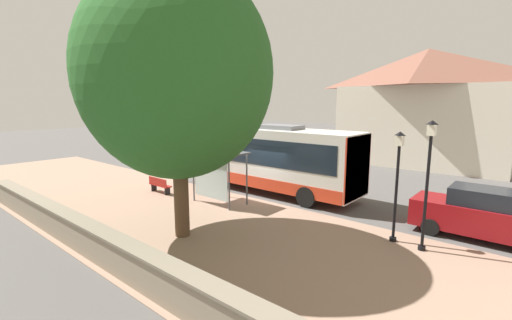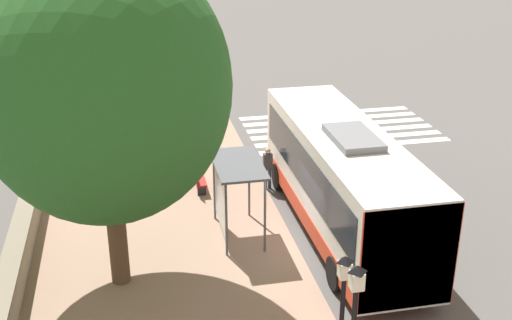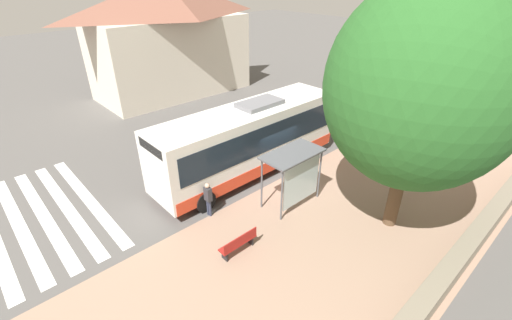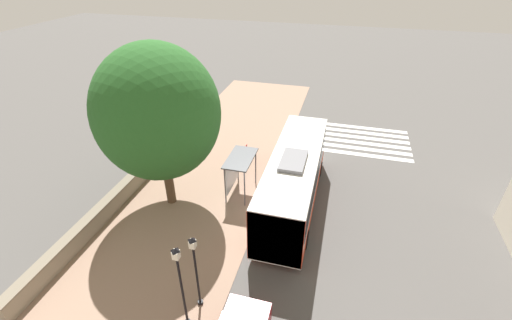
{
  "view_description": "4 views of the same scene",
  "coord_description": "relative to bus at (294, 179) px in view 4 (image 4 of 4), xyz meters",
  "views": [
    {
      "loc": [
        -13.14,
        -10.69,
        4.95
      ],
      "look_at": [
        0.85,
        1.08,
        1.86
      ],
      "focal_mm": 24.0,
      "sensor_mm": 36.0,
      "label": 1
    },
    {
      "loc": [
        -5.01,
        -17.24,
        10.56
      ],
      "look_at": [
        -0.66,
        3.4,
        1.75
      ],
      "focal_mm": 45.0,
      "sensor_mm": 36.0,
      "label": 2
    },
    {
      "loc": [
        -10.17,
        11.23,
        9.51
      ],
      "look_at": [
        0.77,
        1.17,
        1.19
      ],
      "focal_mm": 24.0,
      "sensor_mm": 36.0,
      "label": 3
    },
    {
      "loc": [
        3.79,
        -15.49,
        13.35
      ],
      "look_at": [
        -0.81,
        1.61,
        2.37
      ],
      "focal_mm": 24.0,
      "sensor_mm": 36.0,
      "label": 4
    }
  ],
  "objects": [
    {
      "name": "pedestrian",
      "position": [
        -1.62,
        3.77,
        -0.96
      ],
      "size": [
        0.34,
        0.22,
        1.67
      ],
      "color": "#2D3347",
      "rests_on": "ground"
    },
    {
      "name": "stone_wall",
      "position": [
        -10.23,
        -0.85,
        -1.39
      ],
      "size": [
        0.6,
        20.0,
        1.08
      ],
      "color": "gray",
      "rests_on": "ground"
    },
    {
      "name": "bus",
      "position": [
        0.0,
        0.0,
        0.0
      ],
      "size": [
        2.74,
        10.5,
        3.76
      ],
      "color": "silver",
      "rests_on": "ground"
    },
    {
      "name": "sidewalk_plaza",
      "position": [
        -6.18,
        -0.85,
        -1.93
      ],
      "size": [
        9.0,
        44.0,
        0.02
      ],
      "color": "#937560",
      "rests_on": "ground"
    },
    {
      "name": "bus_shelter",
      "position": [
        -3.52,
        0.43,
        0.17
      ],
      "size": [
        1.52,
        2.81,
        2.6
      ],
      "color": "#515459",
      "rests_on": "ground"
    },
    {
      "name": "ground_plane",
      "position": [
        -1.68,
        -0.85,
        -1.94
      ],
      "size": [
        120.0,
        120.0,
        0.0
      ],
      "primitive_type": "plane",
      "color": "#514F4C",
      "rests_on": "ground"
    },
    {
      "name": "bench",
      "position": [
        -4.24,
        4.28,
        -1.47
      ],
      "size": [
        0.4,
        1.58,
        0.88
      ],
      "color": "maroon",
      "rests_on": "ground"
    },
    {
      "name": "shade_tree",
      "position": [
        -7.25,
        -1.58,
        3.99
      ],
      "size": [
        6.72,
        6.72,
        9.64
      ],
      "color": "brown",
      "rests_on": "ground"
    },
    {
      "name": "street_lamp_far",
      "position": [
        -2.87,
        -8.82,
        0.66
      ],
      "size": [
        0.28,
        0.28,
        4.39
      ],
      "color": "black",
      "rests_on": "ground"
    },
    {
      "name": "street_lamp_near",
      "position": [
        -2.72,
        -7.81,
        0.42
      ],
      "size": [
        0.28,
        0.28,
        3.97
      ],
      "color": "black",
      "rests_on": "ground"
    },
    {
      "name": "crosswalk_stripes",
      "position": [
        3.32,
        9.67,
        -1.94
      ],
      "size": [
        9.0,
        5.25,
        0.01
      ],
      "color": "silver",
      "rests_on": "ground"
    }
  ]
}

